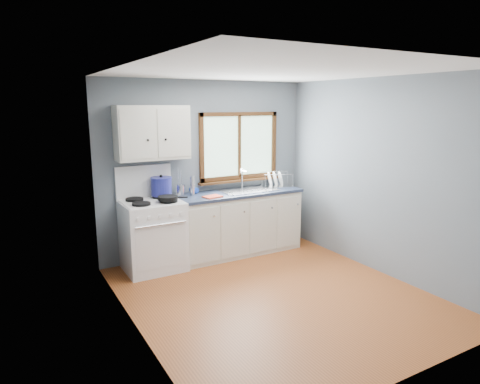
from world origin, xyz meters
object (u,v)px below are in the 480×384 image
sink (249,194)px  utensil_crock (181,190)px  stockpot (161,186)px  base_cabinets (238,225)px  thermos (192,186)px  gas_range (153,233)px  dish_rack (276,183)px  skillet (168,198)px

sink → utensil_crock: utensil_crock is taller
stockpot → utensil_crock: (0.28, 0.02, -0.08)m
base_cabinets → utensil_crock: (-0.83, 0.14, 0.59)m
thermos → stockpot: bearing=174.5°
gas_range → stockpot: gas_range is taller
gas_range → dish_rack: gas_range is taller
base_cabinets → skillet: bearing=-170.5°
stockpot → dish_rack: 1.82m
gas_range → utensil_crock: bearing=18.9°
sink → thermos: (-0.86, 0.09, 0.20)m
skillet → stockpot: bearing=103.5°
gas_range → skillet: gas_range is taller
gas_range → thermos: 0.85m
sink → skillet: 1.34m
gas_range → thermos: gas_range is taller
gas_range → stockpot: 0.64m
gas_range → utensil_crock: (0.47, 0.16, 0.51)m
stockpot → dish_rack: (1.82, -0.07, -0.10)m
skillet → stockpot: 0.33m
gas_range → thermos: bearing=9.4°
base_cabinets → sink: size_ratio=2.20×
thermos → dish_rack: bearing=-1.1°
base_cabinets → stockpot: bearing=173.5°
gas_range → base_cabinets: 1.31m
gas_range → skillet: size_ratio=3.35×
base_cabinets → stockpot: (-1.11, 0.13, 0.68)m
utensil_crock → dish_rack: 1.54m
sink → base_cabinets: bearing=179.9°
stockpot → utensil_crock: utensil_crock is taller
stockpot → dish_rack: bearing=-2.1°
sink → skillet: sink is taller
sink → thermos: 0.89m
gas_range → base_cabinets: bearing=0.8°
stockpot → utensil_crock: size_ratio=0.80×
gas_range → sink: bearing=0.7°
base_cabinets → stockpot: size_ratio=5.86×
utensil_crock → skillet: bearing=-132.6°
base_cabinets → skillet: 1.29m
thermos → dish_rack: 1.39m
stockpot → dish_rack: size_ratio=0.59×
base_cabinets → thermos: thermos is taller
sink → dish_rack: sink is taller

